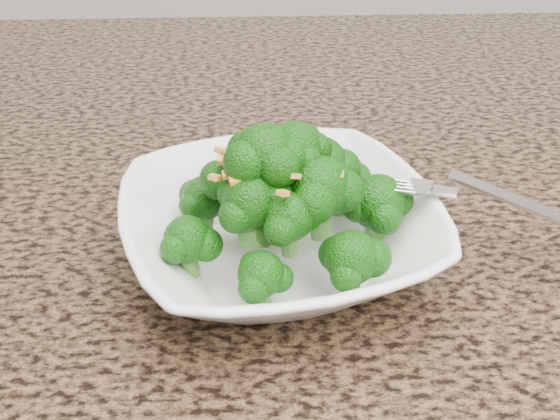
{
  "coord_description": "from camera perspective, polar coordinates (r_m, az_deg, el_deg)",
  "views": [
    {
      "loc": [
        -0.15,
        -0.24,
        1.24
      ],
      "look_at": [
        -0.13,
        0.2,
        0.95
      ],
      "focal_mm": 45.0,
      "sensor_mm": 36.0,
      "label": 1
    }
  ],
  "objects": [
    {
      "name": "broccoli_pile",
      "position": [
        0.5,
        0.0,
        4.56
      ],
      "size": [
        0.21,
        0.21,
        0.08
      ],
      "primitive_type": null,
      "color": "#115509",
      "rests_on": "bowl"
    },
    {
      "name": "fork",
      "position": [
        0.54,
        13.53,
        1.5
      ],
      "size": [
        0.17,
        0.11,
        0.01
      ],
      "primitive_type": null,
      "rotation": [
        0.0,
        0.0,
        -0.47
      ],
      "color": "silver",
      "rests_on": "bowl"
    },
    {
      "name": "granite_counter",
      "position": [
        0.66,
        11.03,
        0.46
      ],
      "size": [
        1.64,
        1.04,
        0.03
      ],
      "primitive_type": "cube",
      "color": "brown",
      "rests_on": "cabinet"
    },
    {
      "name": "bowl",
      "position": [
        0.54,
        0.0,
        -1.87
      ],
      "size": [
        0.29,
        0.29,
        0.06
      ],
      "primitive_type": "imported",
      "rotation": [
        0.0,
        0.0,
        0.24
      ],
      "color": "white",
      "rests_on": "granite_counter"
    },
    {
      "name": "garlic_topping",
      "position": [
        0.48,
        0.0,
        8.97
      ],
      "size": [
        0.13,
        0.13,
        0.01
      ],
      "primitive_type": null,
      "color": "gold",
      "rests_on": "broccoli_pile"
    }
  ]
}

